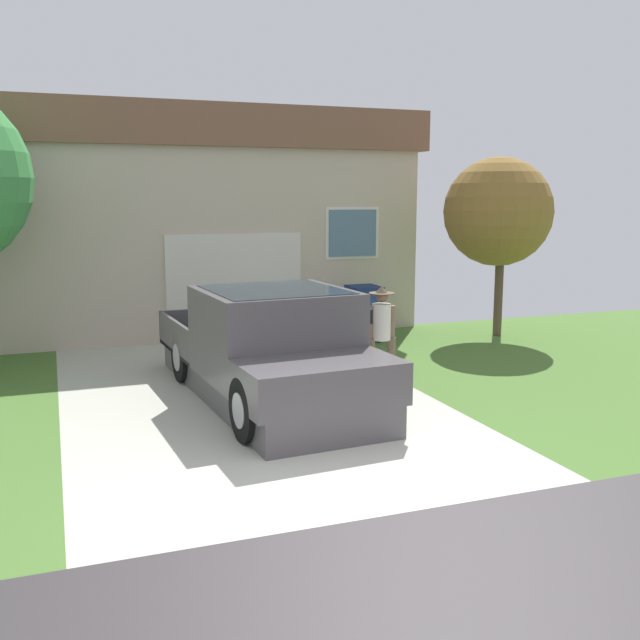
# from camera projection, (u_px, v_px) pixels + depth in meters

# --- Properties ---
(ground) EXTENTS (29.20, 18.60, 0.18)m
(ground) POSITION_uv_depth(u_px,v_px,m) (473.00, 633.00, 4.96)
(ground) COLOR #B6B6A7
(pickup_truck) EXTENTS (2.41, 5.29, 1.66)m
(pickup_truck) POSITION_uv_depth(u_px,v_px,m) (273.00, 352.00, 10.35)
(pickup_truck) COLOR #4E4A4D
(pickup_truck) RESTS_ON ground
(person_with_hat) EXTENTS (0.45, 0.38, 1.64)m
(person_with_hat) POSITION_uv_depth(u_px,v_px,m) (381.00, 333.00, 10.74)
(person_with_hat) COLOR brown
(person_with_hat) RESTS_ON ground
(handbag) EXTENTS (0.39, 0.14, 0.45)m
(handbag) POSITION_uv_depth(u_px,v_px,m) (377.00, 391.00, 10.57)
(handbag) COLOR beige
(handbag) RESTS_ON ground
(house_with_garage) EXTENTS (11.19, 6.77, 4.78)m
(house_with_garage) POSITION_uv_depth(u_px,v_px,m) (153.00, 219.00, 17.31)
(house_with_garage) COLOR #BDAE9C
(house_with_garage) RESTS_ON ground
(neighbor_tree) EXTENTS (2.23, 2.27, 3.75)m
(neighbor_tree) POSITION_uv_depth(u_px,v_px,m) (498.00, 211.00, 14.80)
(neighbor_tree) COLOR brown
(neighbor_tree) RESTS_ON ground
(wheeled_trash_bin) EXTENTS (0.60, 0.72, 1.14)m
(wheeled_trash_bin) POSITION_uv_depth(u_px,v_px,m) (364.00, 311.00, 14.83)
(wheeled_trash_bin) COLOR navy
(wheeled_trash_bin) RESTS_ON ground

